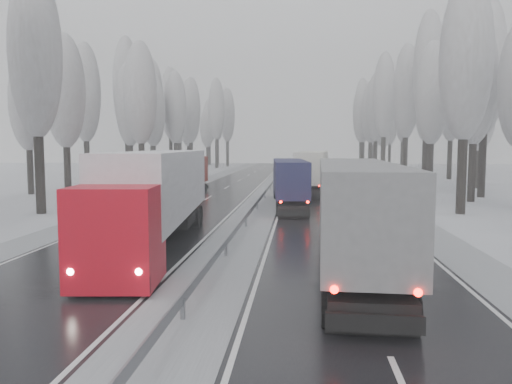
# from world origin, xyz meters

# --- Properties ---
(carriageway_right) EXTENTS (7.50, 200.00, 0.03)m
(carriageway_right) POSITION_xyz_m (5.25, 30.00, 0.01)
(carriageway_right) COLOR black
(carriageway_right) RESTS_ON ground
(carriageway_left) EXTENTS (7.50, 200.00, 0.03)m
(carriageway_left) POSITION_xyz_m (-5.25, 30.00, 0.01)
(carriageway_left) COLOR black
(carriageway_left) RESTS_ON ground
(median_slush) EXTENTS (3.00, 200.00, 0.04)m
(median_slush) POSITION_xyz_m (0.00, 30.00, 0.02)
(median_slush) COLOR #A4A8AC
(median_slush) RESTS_ON ground
(shoulder_right) EXTENTS (2.40, 200.00, 0.04)m
(shoulder_right) POSITION_xyz_m (10.20, 30.00, 0.02)
(shoulder_right) COLOR #A4A8AC
(shoulder_right) RESTS_ON ground
(shoulder_left) EXTENTS (2.40, 200.00, 0.04)m
(shoulder_left) POSITION_xyz_m (-10.20, 30.00, 0.02)
(shoulder_left) COLOR #A4A8AC
(shoulder_left) RESTS_ON ground
(median_guardrail) EXTENTS (0.12, 200.00, 0.76)m
(median_guardrail) POSITION_xyz_m (0.00, 29.99, 0.60)
(median_guardrail) COLOR slate
(median_guardrail) RESTS_ON ground
(tree_18) EXTENTS (3.60, 3.60, 16.58)m
(tree_18) POSITION_xyz_m (14.51, 27.03, 10.70)
(tree_18) COLOR black
(tree_18) RESTS_ON ground
(tree_20) EXTENTS (3.60, 3.60, 15.71)m
(tree_20) POSITION_xyz_m (17.90, 35.17, 10.14)
(tree_20) COLOR black
(tree_20) RESTS_ON ground
(tree_21) EXTENTS (3.60, 3.60, 18.62)m
(tree_21) POSITION_xyz_m (20.12, 39.17, 12.00)
(tree_21) COLOR black
(tree_21) RESTS_ON ground
(tree_22) EXTENTS (3.60, 3.60, 15.86)m
(tree_22) POSITION_xyz_m (17.02, 45.60, 10.24)
(tree_22) COLOR black
(tree_22) RESTS_ON ground
(tree_23) EXTENTS (3.60, 3.60, 13.55)m
(tree_23) POSITION_xyz_m (23.31, 49.60, 8.77)
(tree_23) COLOR black
(tree_23) RESTS_ON ground
(tree_24) EXTENTS (3.60, 3.60, 20.49)m
(tree_24) POSITION_xyz_m (17.90, 51.02, 13.19)
(tree_24) COLOR black
(tree_24) RESTS_ON ground
(tree_25) EXTENTS (3.60, 3.60, 19.44)m
(tree_25) POSITION_xyz_m (24.81, 55.02, 12.52)
(tree_25) COLOR black
(tree_25) RESTS_ON ground
(tree_26) EXTENTS (3.60, 3.60, 18.78)m
(tree_26) POSITION_xyz_m (17.56, 61.27, 12.10)
(tree_26) COLOR black
(tree_26) RESTS_ON ground
(tree_27) EXTENTS (3.60, 3.60, 17.62)m
(tree_27) POSITION_xyz_m (24.72, 65.27, 11.36)
(tree_27) COLOR black
(tree_27) RESTS_ON ground
(tree_28) EXTENTS (3.60, 3.60, 19.62)m
(tree_28) POSITION_xyz_m (16.34, 71.95, 12.64)
(tree_28) COLOR black
(tree_28) RESTS_ON ground
(tree_29) EXTENTS (3.60, 3.60, 18.11)m
(tree_29) POSITION_xyz_m (23.71, 75.95, 11.67)
(tree_29) COLOR black
(tree_29) RESTS_ON ground
(tree_30) EXTENTS (3.60, 3.60, 17.86)m
(tree_30) POSITION_xyz_m (16.56, 81.70, 11.52)
(tree_30) COLOR black
(tree_30) RESTS_ON ground
(tree_31) EXTENTS (3.60, 3.60, 18.58)m
(tree_31) POSITION_xyz_m (22.48, 85.70, 11.97)
(tree_31) COLOR black
(tree_31) RESTS_ON ground
(tree_32) EXTENTS (3.60, 3.60, 17.33)m
(tree_32) POSITION_xyz_m (16.63, 89.21, 11.18)
(tree_32) COLOR black
(tree_32) RESTS_ON ground
(tree_33) EXTENTS (3.60, 3.60, 14.33)m
(tree_33) POSITION_xyz_m (19.77, 93.21, 9.26)
(tree_33) COLOR black
(tree_33) RESTS_ON ground
(tree_34) EXTENTS (3.60, 3.60, 17.63)m
(tree_34) POSITION_xyz_m (15.73, 96.32, 11.37)
(tree_34) COLOR black
(tree_34) RESTS_ON ground
(tree_35) EXTENTS (3.60, 3.60, 18.25)m
(tree_35) POSITION_xyz_m (24.94, 100.32, 11.77)
(tree_35) COLOR black
(tree_35) RESTS_ON ground
(tree_36) EXTENTS (3.60, 3.60, 20.23)m
(tree_36) POSITION_xyz_m (17.04, 106.16, 13.02)
(tree_36) COLOR black
(tree_36) RESTS_ON ground
(tree_37) EXTENTS (3.60, 3.60, 16.37)m
(tree_37) POSITION_xyz_m (24.02, 110.16, 10.56)
(tree_37) COLOR black
(tree_37) RESTS_ON ground
(tree_38) EXTENTS (3.60, 3.60, 17.97)m
(tree_38) POSITION_xyz_m (18.73, 116.73, 11.59)
(tree_38) COLOR black
(tree_38) RESTS_ON ground
(tree_39) EXTENTS (3.60, 3.60, 16.19)m
(tree_39) POSITION_xyz_m (21.55, 120.73, 10.45)
(tree_39) COLOR black
(tree_39) RESTS_ON ground
(tree_58) EXTENTS (3.60, 3.60, 17.21)m
(tree_58) POSITION_xyz_m (-15.13, 24.57, 11.10)
(tree_58) COLOR black
(tree_58) RESTS_ON ground
(tree_60) EXTENTS (3.60, 3.60, 14.84)m
(tree_60) POSITION_xyz_m (-17.75, 34.20, 9.59)
(tree_60) COLOR black
(tree_60) RESTS_ON ground
(tree_61) EXTENTS (3.60, 3.60, 13.95)m
(tree_61) POSITION_xyz_m (-23.52, 38.20, 9.02)
(tree_61) COLOR black
(tree_61) RESTS_ON ground
(tree_62) EXTENTS (3.60, 3.60, 16.04)m
(tree_62) POSITION_xyz_m (-13.94, 43.73, 10.36)
(tree_62) COLOR black
(tree_62) RESTS_ON ground
(tree_63) EXTENTS (3.60, 3.60, 16.88)m
(tree_63) POSITION_xyz_m (-21.85, 47.73, 10.89)
(tree_63) COLOR black
(tree_63) RESTS_ON ground
(tree_64) EXTENTS (3.60, 3.60, 15.42)m
(tree_64) POSITION_xyz_m (-18.26, 52.71, 9.96)
(tree_64) COLOR black
(tree_64) RESTS_ON ground
(tree_65) EXTENTS (3.60, 3.60, 19.48)m
(tree_65) POSITION_xyz_m (-20.05, 56.71, 12.55)
(tree_65) COLOR black
(tree_65) RESTS_ON ground
(tree_66) EXTENTS (3.60, 3.60, 15.23)m
(tree_66) POSITION_xyz_m (-18.16, 62.35, 9.84)
(tree_66) COLOR black
(tree_66) RESTS_ON ground
(tree_67) EXTENTS (3.60, 3.60, 17.09)m
(tree_67) POSITION_xyz_m (-19.54, 66.35, 11.03)
(tree_67) COLOR black
(tree_67) RESTS_ON ground
(tree_68) EXTENTS (3.60, 3.60, 16.65)m
(tree_68) POSITION_xyz_m (-16.58, 69.11, 10.75)
(tree_68) COLOR black
(tree_68) RESTS_ON ground
(tree_69) EXTENTS (3.60, 3.60, 19.35)m
(tree_69) POSITION_xyz_m (-21.42, 73.11, 12.46)
(tree_69) COLOR black
(tree_69) RESTS_ON ground
(tree_70) EXTENTS (3.60, 3.60, 17.09)m
(tree_70) POSITION_xyz_m (-16.33, 79.19, 11.03)
(tree_70) COLOR black
(tree_70) RESTS_ON ground
(tree_71) EXTENTS (3.60, 3.60, 19.61)m
(tree_71) POSITION_xyz_m (-21.09, 83.19, 12.63)
(tree_71) COLOR black
(tree_71) RESTS_ON ground
(tree_72) EXTENTS (3.60, 3.60, 15.11)m
(tree_72) POSITION_xyz_m (-18.93, 88.54, 9.76)
(tree_72) COLOR black
(tree_72) RESTS_ON ground
(tree_73) EXTENTS (3.60, 3.60, 17.22)m
(tree_73) POSITION_xyz_m (-21.82, 92.54, 11.11)
(tree_73) COLOR black
(tree_73) RESTS_ON ground
(tree_74) EXTENTS (3.60, 3.60, 19.68)m
(tree_74) POSITION_xyz_m (-15.07, 99.33, 12.67)
(tree_74) COLOR black
(tree_74) RESTS_ON ground
(tree_75) EXTENTS (3.60, 3.60, 18.60)m
(tree_75) POSITION_xyz_m (-24.20, 103.33, 11.99)
(tree_75) COLOR black
(tree_75) RESTS_ON ground
(tree_76) EXTENTS (3.60, 3.60, 18.55)m
(tree_76) POSITION_xyz_m (-14.05, 108.72, 11.95)
(tree_76) COLOR black
(tree_76) RESTS_ON ground
(tree_77) EXTENTS (3.60, 3.60, 14.32)m
(tree_77) POSITION_xyz_m (-19.66, 112.72, 9.26)
(tree_77) COLOR black
(tree_77) RESTS_ON ground
(tree_78) EXTENTS (3.60, 3.60, 19.55)m
(tree_78) POSITION_xyz_m (-17.56, 115.31, 12.59)
(tree_78) COLOR black
(tree_78) RESTS_ON ground
(tree_79) EXTENTS (3.60, 3.60, 17.07)m
(tree_79) POSITION_xyz_m (-20.33, 119.31, 11.01)
(tree_79) COLOR black
(tree_79) RESTS_ON ground
(truck_grey_tarp) EXTENTS (3.17, 16.34, 4.17)m
(truck_grey_tarp) POSITION_xyz_m (5.27, 10.29, 2.43)
(truck_grey_tarp) COLOR #545459
(truck_grey_tarp) RESTS_ON ground
(truck_blue_box) EXTENTS (3.23, 14.55, 3.70)m
(truck_blue_box) POSITION_xyz_m (2.31, 30.32, 2.16)
(truck_blue_box) COLOR #1E204B
(truck_blue_box) RESTS_ON ground
(truck_cream_box) EXTENTS (3.93, 16.62, 4.23)m
(truck_cream_box) POSITION_xyz_m (4.51, 41.98, 2.47)
(truck_cream_box) COLOR beige
(truck_cream_box) RESTS_ON ground
(box_truck_distant) EXTENTS (2.66, 8.30, 3.09)m
(box_truck_distant) POSITION_xyz_m (6.45, 77.53, 1.57)
(box_truck_distant) COLOR #B8BABF
(box_truck_distant) RESTS_ON ground
(truck_red_white) EXTENTS (4.31, 17.77, 4.52)m
(truck_red_white) POSITION_xyz_m (-3.49, 13.51, 2.64)
(truck_red_white) COLOR red
(truck_red_white) RESTS_ON ground
(truck_red_red) EXTENTS (3.67, 14.70, 3.74)m
(truck_red_red) POSITION_xyz_m (-8.19, 35.13, 2.18)
(truck_red_red) COLOR #A5090B
(truck_red_red) RESTS_ON ground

